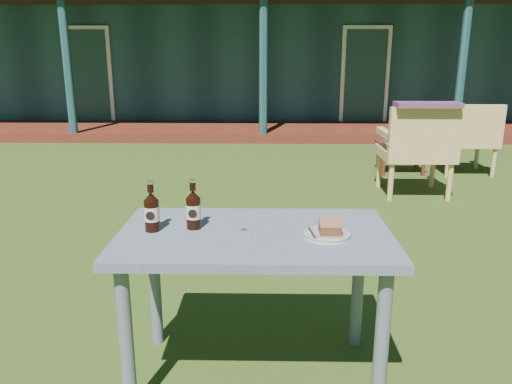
{
  "coord_description": "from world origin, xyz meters",
  "views": [
    {
      "loc": [
        0.05,
        -3.66,
        1.48
      ],
      "look_at": [
        0.0,
        -1.3,
        0.82
      ],
      "focal_mm": 35.0,
      "sensor_mm": 36.0,
      "label": 1
    }
  ],
  "objects_px": {
    "cola_bottle_near": "(193,209)",
    "armchair_right": "(468,135)",
    "cake_slice": "(330,226)",
    "side_table": "(402,147)",
    "cola_bottle_far": "(152,211)",
    "armchair_left": "(418,146)",
    "plate": "(327,234)",
    "cafe_table": "(255,254)"
  },
  "relations": [
    {
      "from": "cafe_table",
      "to": "cola_bottle_far",
      "type": "xyz_separation_m",
      "value": [
        -0.45,
        0.01,
        0.19
      ]
    },
    {
      "from": "cafe_table",
      "to": "cake_slice",
      "type": "distance_m",
      "value": 0.36
    },
    {
      "from": "plate",
      "to": "armchair_left",
      "type": "height_order",
      "value": "armchair_left"
    },
    {
      "from": "cola_bottle_far",
      "to": "armchair_left",
      "type": "height_order",
      "value": "armchair_left"
    },
    {
      "from": "plate",
      "to": "side_table",
      "type": "xyz_separation_m",
      "value": [
        1.45,
        4.23,
        -0.39
      ]
    },
    {
      "from": "cake_slice",
      "to": "side_table",
      "type": "relative_size",
      "value": 0.15
    },
    {
      "from": "cafe_table",
      "to": "armchair_left",
      "type": "distance_m",
      "value": 3.54
    },
    {
      "from": "cake_slice",
      "to": "armchair_left",
      "type": "distance_m",
      "value": 3.45
    },
    {
      "from": "cola_bottle_near",
      "to": "armchair_right",
      "type": "relative_size",
      "value": 0.25
    },
    {
      "from": "cola_bottle_near",
      "to": "side_table",
      "type": "bearing_deg",
      "value": 63.82
    },
    {
      "from": "plate",
      "to": "armchair_left",
      "type": "distance_m",
      "value": 3.45
    },
    {
      "from": "cola_bottle_far",
      "to": "cafe_table",
      "type": "bearing_deg",
      "value": -1.57
    },
    {
      "from": "cake_slice",
      "to": "plate",
      "type": "bearing_deg",
      "value": 168.77
    },
    {
      "from": "cola_bottle_near",
      "to": "armchair_left",
      "type": "distance_m",
      "value": 3.64
    },
    {
      "from": "armchair_left",
      "to": "side_table",
      "type": "distance_m",
      "value": 1.09
    },
    {
      "from": "plate",
      "to": "cola_bottle_near",
      "type": "distance_m",
      "value": 0.6
    },
    {
      "from": "armchair_right",
      "to": "side_table",
      "type": "bearing_deg",
      "value": 177.14
    },
    {
      "from": "cola_bottle_far",
      "to": "armchair_left",
      "type": "bearing_deg",
      "value": 56.12
    },
    {
      "from": "cola_bottle_far",
      "to": "armchair_left",
      "type": "distance_m",
      "value": 3.77
    },
    {
      "from": "cola_bottle_far",
      "to": "armchair_right",
      "type": "xyz_separation_m",
      "value": [
        3.02,
        4.14,
        -0.31
      ]
    },
    {
      "from": "cola_bottle_far",
      "to": "cake_slice",
      "type": "bearing_deg",
      "value": -4.11
    },
    {
      "from": "cake_slice",
      "to": "cola_bottle_near",
      "type": "relative_size",
      "value": 0.41
    },
    {
      "from": "cola_bottle_near",
      "to": "armchair_right",
      "type": "height_order",
      "value": "cola_bottle_near"
    },
    {
      "from": "armchair_left",
      "to": "armchair_right",
      "type": "bearing_deg",
      "value": 47.79
    },
    {
      "from": "cafe_table",
      "to": "plate",
      "type": "xyz_separation_m",
      "value": [
        0.31,
        -0.04,
        0.11
      ]
    },
    {
      "from": "plate",
      "to": "side_table",
      "type": "bearing_deg",
      "value": 71.05
    },
    {
      "from": "cafe_table",
      "to": "armchair_left",
      "type": "xyz_separation_m",
      "value": [
        1.64,
        3.13,
        -0.08
      ]
    },
    {
      "from": "cake_slice",
      "to": "armchair_right",
      "type": "distance_m",
      "value": 4.77
    },
    {
      "from": "plate",
      "to": "cola_bottle_near",
      "type": "relative_size",
      "value": 0.91
    },
    {
      "from": "cake_slice",
      "to": "armchair_right",
      "type": "relative_size",
      "value": 0.1
    },
    {
      "from": "cake_slice",
      "to": "side_table",
      "type": "xyz_separation_m",
      "value": [
        1.44,
        4.24,
        -0.42
      ]
    },
    {
      "from": "cola_bottle_far",
      "to": "side_table",
      "type": "bearing_deg",
      "value": 62.07
    },
    {
      "from": "cola_bottle_near",
      "to": "cola_bottle_far",
      "type": "height_order",
      "value": "same"
    },
    {
      "from": "armchair_right",
      "to": "side_table",
      "type": "height_order",
      "value": "armchair_right"
    },
    {
      "from": "cafe_table",
      "to": "cola_bottle_near",
      "type": "relative_size",
      "value": 5.35
    },
    {
      "from": "cafe_table",
      "to": "side_table",
      "type": "xyz_separation_m",
      "value": [
        1.76,
        4.19,
        -0.28
      ]
    },
    {
      "from": "side_table",
      "to": "armchair_left",
      "type": "bearing_deg",
      "value": -96.54
    },
    {
      "from": "side_table",
      "to": "armchair_right",
      "type": "bearing_deg",
      "value": -2.86
    },
    {
      "from": "cola_bottle_far",
      "to": "armchair_left",
      "type": "xyz_separation_m",
      "value": [
        2.09,
        3.12,
        -0.27
      ]
    },
    {
      "from": "plate",
      "to": "cola_bottle_far",
      "type": "height_order",
      "value": "cola_bottle_far"
    },
    {
      "from": "cafe_table",
      "to": "cake_slice",
      "type": "height_order",
      "value": "cake_slice"
    },
    {
      "from": "armchair_right",
      "to": "plate",
      "type": "bearing_deg",
      "value": -118.3
    }
  ]
}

